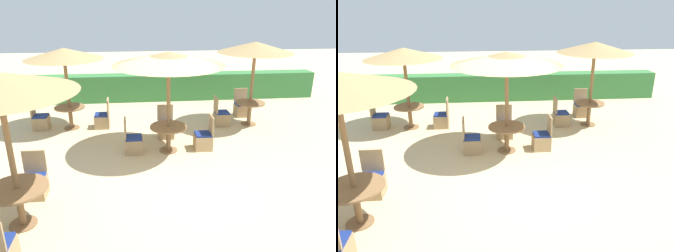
{
  "view_description": "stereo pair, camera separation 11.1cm",
  "coord_description": "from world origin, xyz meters",
  "views": [
    {
      "loc": [
        -0.76,
        -6.78,
        3.71
      ],
      "look_at": [
        0.0,
        0.6,
        0.9
      ],
      "focal_mm": 35.0,
      "sensor_mm": 36.0,
      "label": 1
    },
    {
      "loc": [
        -0.64,
        -6.79,
        3.71
      ],
      "look_at": [
        0.0,
        0.6,
        0.9
      ],
      "focal_mm": 35.0,
      "sensor_mm": 36.0,
      "label": 2
    }
  ],
  "objects": [
    {
      "name": "parasol_back_right",
      "position": [
        2.86,
        2.86,
        2.44
      ],
      "size": [
        2.27,
        2.27,
        2.62
      ],
      "color": "olive",
      "rests_on": "ground_plane"
    },
    {
      "name": "parasol_back_left",
      "position": [
        -2.79,
        3.09,
        2.31
      ],
      "size": [
        2.29,
        2.29,
        2.48
      ],
      "color": "olive",
      "rests_on": "ground_plane"
    },
    {
      "name": "round_table_center",
      "position": [
        0.06,
        1.11,
        0.54
      ],
      "size": [
        0.96,
        0.96,
        0.7
      ],
      "color": "olive",
      "rests_on": "ground_plane"
    },
    {
      "name": "round_table_back_right",
      "position": [
        2.86,
        2.86,
        0.55
      ],
      "size": [
        0.91,
        0.91,
        0.75
      ],
      "color": "olive",
      "rests_on": "ground_plane"
    },
    {
      "name": "patio_chair_back_right_west",
      "position": [
        1.95,
        2.9,
        0.26
      ],
      "size": [
        0.46,
        0.46,
        0.93
      ],
      "rotation": [
        0.0,
        0.0,
        -1.57
      ],
      "color": "tan",
      "rests_on": "ground_plane"
    },
    {
      "name": "ground_plane",
      "position": [
        0.0,
        0.0,
        0.0
      ],
      "size": [
        40.0,
        40.0,
        0.0
      ],
      "primitive_type": "plane",
      "color": "#D1BA8C"
    },
    {
      "name": "patio_chair_center_east",
      "position": [
        1.02,
        1.15,
        0.26
      ],
      "size": [
        0.46,
        0.46,
        0.93
      ],
      "rotation": [
        0.0,
        0.0,
        1.57
      ],
      "color": "tan",
      "rests_on": "ground_plane"
    },
    {
      "name": "patio_chair_back_left_west",
      "position": [
        -3.72,
        3.13,
        0.26
      ],
      "size": [
        0.46,
        0.46,
        0.93
      ],
      "rotation": [
        0.0,
        0.0,
        -1.57
      ],
      "color": "tan",
      "rests_on": "ground_plane"
    },
    {
      "name": "patio_chair_center_north",
      "position": [
        0.08,
        2.08,
        0.26
      ],
      "size": [
        0.46,
        0.46,
        0.93
      ],
      "rotation": [
        0.0,
        0.0,
        3.14
      ],
      "color": "tan",
      "rests_on": "ground_plane"
    },
    {
      "name": "patio_chair_back_right_north",
      "position": [
        2.88,
        3.73,
        0.26
      ],
      "size": [
        0.46,
        0.46,
        0.93
      ],
      "rotation": [
        0.0,
        0.0,
        3.14
      ],
      "color": "tan",
      "rests_on": "ground_plane"
    },
    {
      "name": "patio_chair_back_left_east",
      "position": [
        -1.81,
        3.06,
        0.26
      ],
      "size": [
        0.46,
        0.46,
        0.93
      ],
      "rotation": [
        0.0,
        0.0,
        1.57
      ],
      "color": "tan",
      "rests_on": "ground_plane"
    },
    {
      "name": "patio_chair_center_west",
      "position": [
        -0.86,
        1.11,
        0.26
      ],
      "size": [
        0.46,
        0.46,
        0.93
      ],
      "rotation": [
        0.0,
        0.0,
        -1.57
      ],
      "color": "tan",
      "rests_on": "ground_plane"
    },
    {
      "name": "parasol_center",
      "position": [
        0.06,
        1.11,
        2.44
      ],
      "size": [
        2.74,
        2.74,
        2.61
      ],
      "color": "olive",
      "rests_on": "ground_plane"
    },
    {
      "name": "round_table_back_left",
      "position": [
        -2.79,
        3.09,
        0.53
      ],
      "size": [
        0.92,
        0.92,
        0.71
      ],
      "color": "olive",
      "rests_on": "ground_plane"
    },
    {
      "name": "hedge_row",
      "position": [
        0.0,
        6.04,
        0.52
      ],
      "size": [
        13.0,
        0.7,
        1.05
      ],
      "primitive_type": "cube",
      "color": "#387A3D",
      "rests_on": "ground_plane"
    },
    {
      "name": "patio_chair_front_left_north",
      "position": [
        -2.85,
        -0.77,
        0.26
      ],
      "size": [
        0.46,
        0.46,
        0.93
      ],
      "rotation": [
        0.0,
        0.0,
        3.14
      ],
      "color": "tan",
      "rests_on": "ground_plane"
    },
    {
      "name": "round_table_front_left",
      "position": [
        -2.83,
        -1.71,
        0.59
      ],
      "size": [
        1.03,
        1.03,
        0.76
      ],
      "color": "olive",
      "rests_on": "ground_plane"
    }
  ]
}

